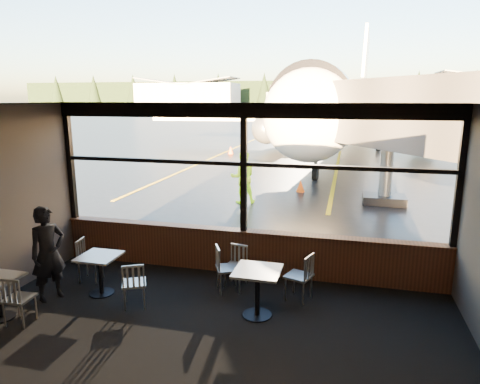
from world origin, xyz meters
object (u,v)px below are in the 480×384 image
at_px(airliner, 349,71).
at_px(passenger, 48,254).
at_px(jet_bridge, 403,142).
at_px(cafe_table_mid, 101,275).
at_px(chair_mid_s, 134,284).
at_px(chair_near_n, 235,267).
at_px(cafe_table_near, 257,293).
at_px(chair_near_e, 299,276).
at_px(cone_nose, 300,186).
at_px(cone_wing, 231,150).
at_px(chair_mid_w, 90,260).
at_px(chair_near_w, 228,269).
at_px(chair_left_s, 19,299).
at_px(cafe_table_left, 0,298).
at_px(ground_crew, 243,177).

height_order(airliner, passenger, airliner).
xyz_separation_m(jet_bridge, cafe_table_mid, (-5.94, -7.12, -1.90)).
height_order(jet_bridge, chair_mid_s, jet_bridge).
height_order(jet_bridge, chair_near_n, jet_bridge).
distance_m(airliner, cafe_table_near, 24.70).
distance_m(cafe_table_near, chair_near_e, 0.98).
bearing_deg(passenger, chair_mid_s, -58.31).
bearing_deg(cone_nose, cone_wing, 118.64).
distance_m(chair_near_n, chair_mid_w, 2.90).
xyz_separation_m(cafe_table_near, chair_near_w, (-0.72, 0.79, 0.04)).
bearing_deg(chair_mid_w, chair_left_s, -13.54).
bearing_deg(jet_bridge, chair_mid_s, -124.56).
relative_size(jet_bridge, cone_nose, 22.61).
distance_m(cafe_table_near, cafe_table_left, 4.25).
relative_size(chair_near_n, cone_nose, 1.75).
relative_size(cafe_table_mid, chair_near_e, 0.85).
relative_size(airliner, jet_bridge, 3.33).
distance_m(cafe_table_mid, chair_near_n, 2.52).
bearing_deg(chair_near_w, passenger, -96.76).
height_order(cafe_table_left, chair_mid_s, chair_mid_s).
xyz_separation_m(chair_left_s, cone_nose, (3.30, 11.12, -0.19)).
distance_m(chair_near_w, chair_near_n, 0.27).
bearing_deg(chair_mid_w, jet_bridge, 127.17).
xyz_separation_m(cafe_table_mid, cone_nose, (2.62, 9.85, -0.15)).
relative_size(cafe_table_mid, chair_mid_w, 0.88).
relative_size(passenger, cone_nose, 3.74).
height_order(cafe_table_near, passenger, passenger).
bearing_deg(ground_crew, chair_left_s, 60.23).
bearing_deg(cone_nose, airliner, 83.99).
relative_size(airliner, cafe_table_near, 42.09).
height_order(cafe_table_mid, chair_near_w, chair_near_w).
bearing_deg(cone_wing, chair_left_s, -83.69).
height_order(cafe_table_left, chair_near_e, chair_near_e).
relative_size(cafe_table_mid, chair_left_s, 0.89).
bearing_deg(cafe_table_left, airliner, 78.31).
distance_m(passenger, cone_nose, 10.80).
relative_size(cafe_table_near, chair_near_e, 0.93).
xyz_separation_m(chair_mid_w, passenger, (-0.25, -0.88, 0.43)).
bearing_deg(airliner, chair_near_e, -85.70).
bearing_deg(passenger, jet_bridge, -13.65).
distance_m(airliner, cone_nose, 15.19).
xyz_separation_m(ground_crew, cone_nose, (1.77, 2.26, -0.67)).
xyz_separation_m(chair_mid_s, cone_nose, (1.79, 10.13, -0.19)).
height_order(cafe_table_mid, cone_wing, cafe_table_mid).
xyz_separation_m(cafe_table_near, ground_crew, (-2.14, 7.69, 0.48)).
bearing_deg(passenger, cafe_table_near, -57.60).
height_order(ground_crew, cone_wing, ground_crew).
relative_size(jet_bridge, passenger, 6.04).
height_order(ground_crew, cone_nose, ground_crew).
bearing_deg(cafe_table_left, cafe_table_mid, 47.38).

